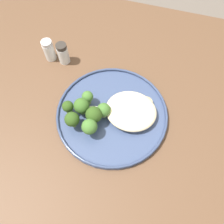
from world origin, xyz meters
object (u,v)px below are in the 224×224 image
(broccoli_floret_rear_charred, at_px, (72,119))
(pepper_shaker, at_px, (63,53))
(seared_scallop_tiny_bay, at_px, (132,120))
(broccoli_floret_split_head, at_px, (88,97))
(seared_scallop_left_edge, at_px, (133,109))
(broccoli_floret_beside_noodles, at_px, (104,110))
(broccoli_floret_center_pile, at_px, (94,115))
(broccoli_floret_tall_stalk, at_px, (68,107))
(broccoli_floret_right_tilted, at_px, (82,106))
(broccoli_floret_small_sprig, at_px, (89,127))
(dinner_plate, at_px, (112,114))
(salt_shaker, at_px, (49,50))
(seared_scallop_large_seared, at_px, (146,103))
(seared_scallop_rear_pale, at_px, (127,100))

(broccoli_floret_rear_charred, distance_m, pepper_shaker, 0.22)
(seared_scallop_tiny_bay, distance_m, broccoli_floret_split_head, 0.13)
(seared_scallop_left_edge, height_order, broccoli_floret_beside_noodles, broccoli_floret_beside_noodles)
(broccoli_floret_center_pile, bearing_deg, broccoli_floret_tall_stalk, 175.86)
(seared_scallop_tiny_bay, distance_m, broccoli_floret_right_tilted, 0.13)
(broccoli_floret_right_tilted, distance_m, broccoli_floret_small_sprig, 0.06)
(dinner_plate, xyz_separation_m, salt_shaker, (-0.23, 0.14, 0.02))
(broccoli_floret_right_tilted, xyz_separation_m, broccoli_floret_tall_stalk, (-0.03, -0.01, -0.00))
(broccoli_floret_beside_noodles, height_order, salt_shaker, salt_shaker)
(seared_scallop_left_edge, height_order, broccoli_floret_rear_charred, broccoli_floret_rear_charred)
(seared_scallop_large_seared, relative_size, broccoli_floret_small_sprig, 0.58)
(broccoli_floret_right_tilted, xyz_separation_m, salt_shaker, (-0.16, 0.15, -0.01))
(broccoli_floret_tall_stalk, bearing_deg, broccoli_floret_small_sprig, -28.51)
(broccoli_floret_right_tilted, bearing_deg, pepper_shaker, 126.41)
(broccoli_floret_split_head, distance_m, salt_shaker, 0.20)
(dinner_plate, height_order, broccoli_floret_rear_charred, broccoli_floret_rear_charred)
(broccoli_floret_tall_stalk, distance_m, salt_shaker, 0.21)
(seared_scallop_rear_pale, height_order, seared_scallop_left_edge, same)
(dinner_plate, relative_size, salt_shaker, 4.33)
(dinner_plate, height_order, salt_shaker, salt_shaker)
(broccoli_floret_rear_charred, relative_size, broccoli_floret_small_sprig, 0.99)
(broccoli_floret_center_pile, relative_size, broccoli_floret_small_sprig, 1.02)
(seared_scallop_large_seared, xyz_separation_m, seared_scallop_rear_pale, (-0.05, -0.01, 0.00))
(seared_scallop_tiny_bay, height_order, broccoli_floret_right_tilted, broccoli_floret_right_tilted)
(broccoli_floret_rear_charred, xyz_separation_m, pepper_shaker, (-0.10, 0.20, -0.01))
(broccoli_floret_center_pile, bearing_deg, salt_shaker, 139.04)
(broccoli_floret_tall_stalk, bearing_deg, broccoli_floret_split_head, 47.77)
(seared_scallop_large_seared, height_order, seared_scallop_left_edge, seared_scallop_left_edge)
(salt_shaker, bearing_deg, broccoli_floret_small_sprig, -46.07)
(seared_scallop_rear_pale, xyz_separation_m, broccoli_floret_tall_stalk, (-0.13, -0.07, 0.02))
(dinner_plate, relative_size, broccoli_floret_small_sprig, 5.20)
(salt_shaker, bearing_deg, broccoli_floret_right_tilted, -44.28)
(broccoli_floret_small_sprig, relative_size, pepper_shaker, 0.83)
(seared_scallop_large_seared, bearing_deg, dinner_plate, -146.76)
(seared_scallop_tiny_bay, bearing_deg, salt_shaker, 153.14)
(dinner_plate, relative_size, seared_scallop_large_seared, 8.88)
(seared_scallop_rear_pale, height_order, salt_shaker, salt_shaker)
(seared_scallop_left_edge, relative_size, broccoli_floret_rear_charred, 0.41)
(salt_shaker, bearing_deg, dinner_plate, -30.58)
(seared_scallop_rear_pale, relative_size, pepper_shaker, 0.53)
(seared_scallop_tiny_bay, distance_m, pepper_shaker, 0.28)
(broccoli_floret_small_sprig, bearing_deg, broccoli_floret_rear_charred, 171.79)
(seared_scallop_large_seared, xyz_separation_m, broccoli_floret_center_pile, (-0.12, -0.08, 0.02))
(broccoli_floret_tall_stalk, bearing_deg, seared_scallop_large_seared, 23.00)
(dinner_plate, distance_m, seared_scallop_left_edge, 0.06)
(salt_shaker, bearing_deg, broccoli_floret_center_pile, -40.96)
(seared_scallop_large_seared, distance_m, broccoli_floret_beside_noodles, 0.12)
(broccoli_floret_split_head, bearing_deg, seared_scallop_rear_pale, 17.93)
(seared_scallop_tiny_bay, bearing_deg, seared_scallop_left_edge, 99.15)
(seared_scallop_large_seared, xyz_separation_m, broccoli_floret_tall_stalk, (-0.19, -0.08, 0.02))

